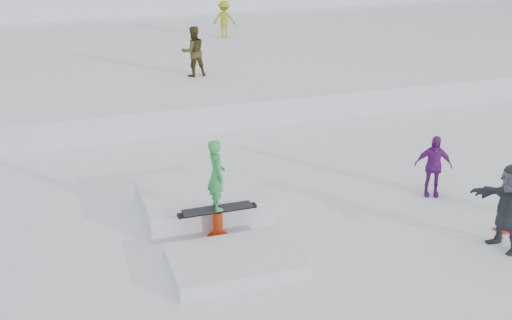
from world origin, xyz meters
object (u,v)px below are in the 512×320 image
object	(u,v)px
walker_olive	(193,51)
spectator_purple	(433,166)
jib_rail_feature	(210,213)
spectator_dark	(509,207)
walker_ygreen	(224,19)

from	to	relation	value
walker_olive	spectator_purple	size ratio (longest dim) A/B	1.16
jib_rail_feature	spectator_dark	bearing A→B (deg)	-27.33
spectator_dark	jib_rail_feature	distance (m)	5.88
walker_olive	walker_ygreen	world-z (taller)	walker_olive
jib_rail_feature	walker_ygreen	bearing A→B (deg)	73.07
walker_olive	walker_ygreen	xyz separation A→B (m)	(2.78, 6.06, -0.06)
walker_ygreen	jib_rail_feature	xyz separation A→B (m)	(-4.63, -15.21, -1.27)
walker_olive	jib_rail_feature	size ratio (longest dim) A/B	0.38
walker_olive	spectator_dark	bearing A→B (deg)	100.65
walker_olive	jib_rail_feature	bearing A→B (deg)	73.43
spectator_dark	jib_rail_feature	world-z (taller)	jib_rail_feature
spectator_purple	jib_rail_feature	bearing A→B (deg)	-156.65
walker_olive	spectator_purple	distance (m)	9.91
walker_olive	spectator_dark	xyz separation A→B (m)	(3.35, -11.84, -0.76)
walker_ygreen	jib_rail_feature	bearing A→B (deg)	97.32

